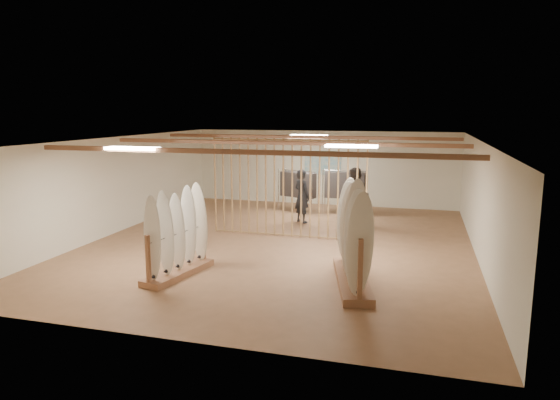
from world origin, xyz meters
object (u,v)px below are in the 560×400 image
(clothing_rack_b, at_px, (345,185))
(clothing_rack_a, at_px, (298,185))
(rack_right, at_px, (353,249))
(shopper_a, at_px, (302,192))
(shopper_b, at_px, (356,193))
(rack_left, at_px, (178,247))

(clothing_rack_b, bearing_deg, clothing_rack_a, -175.25)
(rack_right, relative_size, shopper_a, 1.41)
(rack_right, bearing_deg, shopper_b, 83.09)
(rack_left, height_order, clothing_rack_a, rack_left)
(rack_right, xyz_separation_m, shopper_a, (-2.34, 5.34, 0.24))
(rack_right, distance_m, clothing_rack_a, 7.42)
(rack_right, relative_size, shopper_b, 1.33)
(shopper_b, bearing_deg, clothing_rack_b, 128.92)
(clothing_rack_a, xyz_separation_m, shopper_b, (2.22, -1.51, 0.04))
(rack_right, bearing_deg, clothing_rack_b, 86.28)
(rack_left, xyz_separation_m, clothing_rack_a, (0.88, 7.37, 0.35))
(rack_left, xyz_separation_m, clothing_rack_b, (2.51, 7.50, 0.39))
(clothing_rack_b, relative_size, shopper_b, 0.76)
(clothing_rack_a, height_order, shopper_a, shopper_a)
(rack_left, height_order, rack_right, rack_right)
(rack_left, distance_m, clothing_rack_b, 7.91)
(rack_right, distance_m, clothing_rack_b, 7.08)
(shopper_a, bearing_deg, rack_right, 150.08)
(rack_right, height_order, clothing_rack_b, rack_right)
(clothing_rack_a, relative_size, shopper_a, 0.78)
(clothing_rack_a, xyz_separation_m, shopper_a, (0.50, -1.51, -0.02))
(shopper_b, bearing_deg, shopper_a, -160.70)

